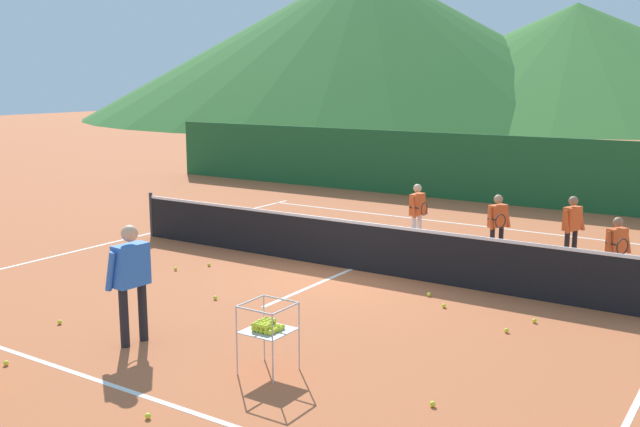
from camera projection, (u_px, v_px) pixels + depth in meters
ground_plane at (351, 269)px, 14.01m from camera, size 120.00×120.00×0.00m
line_baseline_near at (94, 379)px, 8.88m from camera, size 11.50×0.08×0.01m
line_baseline_far at (458, 223)px, 18.44m from camera, size 11.50×0.08×0.01m
line_sideline_west at (144, 235)px, 17.10m from camera, size 0.08×11.62×0.01m
line_service_center at (351, 269)px, 14.01m from camera, size 0.08×5.65×0.01m
tennis_net at (352, 244)px, 13.92m from camera, size 11.02×0.08×1.05m
instructor at (131, 273)px, 9.92m from camera, size 0.43×0.79×1.70m
student_0 at (417, 208)px, 15.96m from camera, size 0.41×0.66×1.37m
student_1 at (498, 220)px, 14.74m from camera, size 0.41×0.72×1.33m
student_2 at (572, 223)px, 14.35m from camera, size 0.39×0.55×1.37m
student_3 at (617, 245)px, 12.68m from camera, size 0.41×0.70×1.27m
ball_cart at (267, 327)px, 9.01m from camera, size 0.58×0.58×0.90m
tennis_ball_0 at (6, 363)px, 9.31m from camera, size 0.07×0.07×0.07m
tennis_ball_1 at (429, 295)px, 12.26m from camera, size 0.07×0.07×0.07m
tennis_ball_2 at (433, 404)px, 8.14m from camera, size 0.07×0.07×0.07m
tennis_ball_3 at (176, 269)px, 13.92m from camera, size 0.07×0.07×0.07m
tennis_ball_4 at (215, 298)px, 12.08m from camera, size 0.07×0.07×0.07m
tennis_ball_5 at (534, 321)px, 10.93m from camera, size 0.07×0.07×0.07m
tennis_ball_6 at (506, 330)px, 10.51m from camera, size 0.07×0.07×0.07m
tennis_ball_7 at (148, 416)px, 7.85m from camera, size 0.07×0.07×0.07m
tennis_ball_8 at (444, 306)px, 11.66m from camera, size 0.07×0.07×0.07m
tennis_ball_9 at (209, 265)px, 14.24m from camera, size 0.07×0.07×0.07m
tennis_ball_10 at (60, 322)px, 10.88m from camera, size 0.07×0.07×0.07m
windscreen_fence at (504, 170)px, 21.06m from camera, size 25.30×0.08×2.04m
hill_0 at (366, 40)px, 69.78m from camera, size 53.63×53.63×14.65m
hill_2 at (575, 61)px, 65.58m from camera, size 47.65×47.65×10.40m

